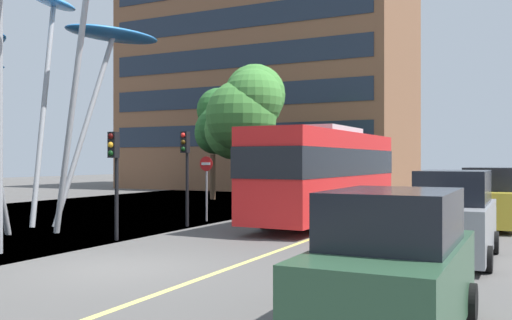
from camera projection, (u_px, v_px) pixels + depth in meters
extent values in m
cube|color=#54514F|center=(120.00, 270.00, 12.85)|extent=(120.00, 240.00, 0.10)
cube|color=#E0D666|center=(205.00, 277.00, 11.85)|extent=(0.16, 144.00, 0.01)
cube|color=red|center=(326.00, 174.00, 22.20)|extent=(2.78, 10.81, 3.22)
cube|color=black|center=(326.00, 162.00, 22.20)|extent=(2.81, 10.91, 1.03)
cube|color=yellow|center=(365.00, 144.00, 26.90)|extent=(1.37, 0.14, 0.36)
cube|color=#B2B2B7|center=(326.00, 130.00, 22.20)|extent=(1.97, 3.81, 0.24)
cylinder|color=black|center=(380.00, 206.00, 24.57)|extent=(0.31, 0.97, 0.96)
cylinder|color=black|center=(327.00, 204.00, 25.72)|extent=(0.31, 0.97, 0.96)
cylinder|color=black|center=(330.00, 219.00, 19.00)|extent=(0.31, 0.97, 0.96)
cylinder|color=black|center=(265.00, 216.00, 20.16)|extent=(0.31, 0.97, 0.96)
cylinder|color=#9EA0A5|center=(73.00, 103.00, 18.69)|extent=(1.77, 0.29, 8.86)
cylinder|color=#9EA0A5|center=(85.00, 127.00, 21.61)|extent=(1.01, 2.63, 7.63)
ellipsoid|color=#2D7FD1|center=(114.00, 35.00, 22.52)|extent=(2.84, 4.47, 0.53)
cylinder|color=#9EA0A5|center=(43.00, 109.00, 21.67)|extent=(1.20, 2.20, 8.99)
ellipsoid|color=#4299E0|center=(54.00, 2.00, 22.75)|extent=(2.86, 4.16, 0.96)
cylinder|color=black|center=(117.00, 186.00, 17.30)|extent=(0.12, 0.12, 3.36)
cube|color=black|center=(114.00, 145.00, 17.18)|extent=(0.28, 0.24, 0.80)
sphere|color=#390706|center=(111.00, 136.00, 17.06)|extent=(0.18, 0.18, 0.18)
sphere|color=orange|center=(111.00, 145.00, 17.06)|extent=(0.18, 0.18, 0.18)
sphere|color=black|center=(111.00, 153.00, 17.06)|extent=(0.18, 0.18, 0.18)
cylinder|color=black|center=(187.00, 179.00, 21.02)|extent=(0.12, 0.12, 3.57)
cube|color=black|center=(185.00, 142.00, 20.89)|extent=(0.28, 0.24, 0.80)
sphere|color=red|center=(183.00, 135.00, 20.78)|extent=(0.18, 0.18, 0.18)
sphere|color=#3A2707|center=(183.00, 142.00, 20.78)|extent=(0.18, 0.18, 0.18)
sphere|color=black|center=(183.00, 149.00, 20.78)|extent=(0.18, 0.18, 0.18)
cylinder|color=black|center=(276.00, 173.00, 27.32)|extent=(0.12, 0.12, 3.73)
cube|color=black|center=(275.00, 143.00, 27.20)|extent=(0.28, 0.24, 0.80)
sphere|color=#390706|center=(274.00, 138.00, 27.08)|extent=(0.18, 0.18, 0.18)
sphere|color=orange|center=(274.00, 143.00, 27.08)|extent=(0.18, 0.18, 0.18)
sphere|color=black|center=(274.00, 148.00, 27.08)|extent=(0.18, 0.18, 0.18)
cylinder|color=black|center=(309.00, 170.00, 32.75)|extent=(0.12, 0.12, 3.79)
cube|color=black|center=(309.00, 145.00, 32.62)|extent=(0.28, 0.24, 0.80)
sphere|color=red|center=(308.00, 140.00, 32.51)|extent=(0.18, 0.18, 0.18)
sphere|color=#3A2707|center=(308.00, 145.00, 32.51)|extent=(0.18, 0.18, 0.18)
sphere|color=black|center=(308.00, 149.00, 32.51)|extent=(0.18, 0.18, 0.18)
cube|color=#2D5138|center=(394.00, 285.00, 7.73)|extent=(1.75, 4.26, 1.13)
cube|color=black|center=(394.00, 217.00, 7.73)|extent=(1.61, 2.34, 0.75)
cylinder|color=black|center=(470.00, 303.00, 8.53)|extent=(0.20, 0.60, 0.60)
cylinder|color=black|center=(358.00, 291.00, 9.30)|extent=(0.20, 0.60, 0.60)
cube|color=gray|center=(454.00, 228.00, 13.94)|extent=(1.74, 4.47, 1.23)
cube|color=black|center=(454.00, 187.00, 13.94)|extent=(1.60, 2.46, 0.82)
cylinder|color=black|center=(495.00, 243.00, 14.80)|extent=(0.20, 0.60, 0.60)
cylinder|color=black|center=(427.00, 239.00, 15.56)|extent=(0.20, 0.60, 0.60)
cylinder|color=black|center=(488.00, 259.00, 12.31)|extent=(0.20, 0.60, 0.60)
cylinder|color=black|center=(407.00, 253.00, 13.07)|extent=(0.20, 0.60, 0.60)
cube|color=gold|center=(489.00, 207.00, 20.41)|extent=(1.81, 4.38, 1.22)
cube|color=black|center=(489.00, 179.00, 20.41)|extent=(1.67, 2.41, 0.83)
cylinder|color=black|center=(467.00, 216.00, 22.03)|extent=(0.20, 0.60, 0.60)
cylinder|color=black|center=(459.00, 223.00, 19.59)|extent=(0.20, 0.60, 0.60)
cylinder|color=brown|center=(251.00, 173.00, 32.05)|extent=(0.41, 0.41, 3.50)
sphere|color=#428438|center=(257.00, 104.00, 31.75)|extent=(2.85, 2.85, 2.85)
sphere|color=#428438|center=(253.00, 98.00, 30.95)|extent=(3.30, 3.30, 3.30)
sphere|color=#428438|center=(255.00, 95.00, 33.27)|extent=(3.65, 3.65, 3.65)
sphere|color=#428438|center=(241.00, 116.00, 31.06)|extent=(3.98, 3.98, 3.98)
sphere|color=#428438|center=(234.00, 130.00, 32.15)|extent=(3.46, 3.46, 3.46)
cylinder|color=brown|center=(213.00, 177.00, 35.68)|extent=(0.35, 0.35, 2.86)
sphere|color=#2D6B2D|center=(215.00, 134.00, 35.62)|extent=(2.60, 2.60, 2.60)
sphere|color=#2D6B2D|center=(219.00, 110.00, 36.27)|extent=(2.88, 2.88, 2.88)
sphere|color=#2D6B2D|center=(219.00, 131.00, 35.66)|extent=(3.08, 3.08, 3.08)
sphere|color=#2D6B2D|center=(221.00, 126.00, 34.59)|extent=(2.73, 2.73, 2.73)
cylinder|color=gray|center=(207.00, 189.00, 22.80)|extent=(0.08, 0.08, 2.65)
cylinder|color=red|center=(206.00, 164.00, 22.77)|extent=(0.60, 0.03, 0.60)
cube|color=white|center=(206.00, 164.00, 22.75)|extent=(0.40, 0.04, 0.11)
cube|color=brown|center=(271.00, 86.00, 51.19)|extent=(24.26, 14.81, 18.70)
cube|color=#1E2838|center=(232.00, 135.00, 44.51)|extent=(22.80, 0.08, 1.75)
cube|color=#1E2838|center=(232.00, 96.00, 44.52)|extent=(22.80, 0.08, 1.75)
cube|color=#1E2838|center=(232.00, 57.00, 44.52)|extent=(22.80, 0.08, 1.75)
cube|color=#1E2838|center=(232.00, 18.00, 44.52)|extent=(22.80, 0.08, 1.75)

